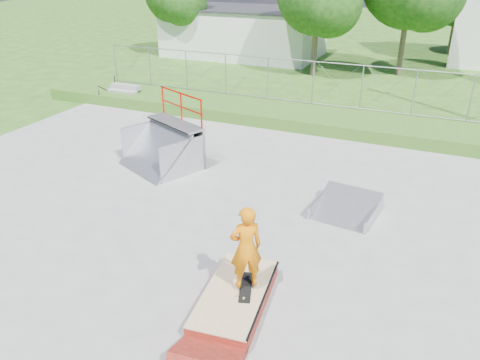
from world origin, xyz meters
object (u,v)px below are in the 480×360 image
at_px(grind_box, 235,299).
at_px(flat_bank_ramp, 346,207).
at_px(skater, 246,251).
at_px(quarter_pipe, 158,134).

bearing_deg(grind_box, flat_bank_ramp, 68.36).
distance_m(grind_box, skater, 1.08).
bearing_deg(quarter_pipe, flat_bank_ramp, 18.24).
height_order(grind_box, skater, skater).
xyz_separation_m(grind_box, quarter_pipe, (-4.91, 5.09, 0.96)).
height_order(grind_box, quarter_pipe, quarter_pipe).
bearing_deg(skater, quarter_pipe, -83.52).
bearing_deg(skater, flat_bank_ramp, -142.74).
distance_m(grind_box, quarter_pipe, 7.14).
bearing_deg(grind_box, skater, 33.23).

